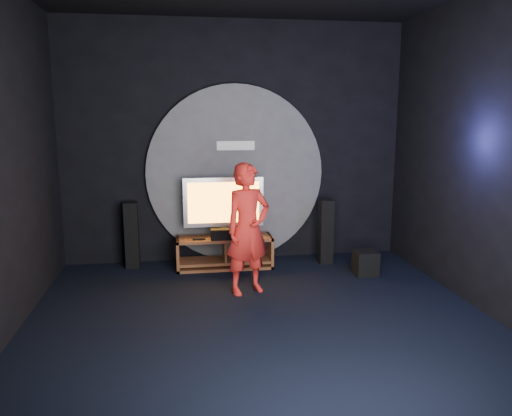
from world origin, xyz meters
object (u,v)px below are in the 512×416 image
at_px(media_console, 225,254).
at_px(tower_speaker_left, 132,235).
at_px(tower_speaker_right, 326,232).
at_px(subwoofer, 365,263).
at_px(tv, 224,204).
at_px(player, 248,229).

xyz_separation_m(media_console, tower_speaker_left, (-1.31, 0.21, 0.28)).
distance_m(tower_speaker_right, subwoofer, 0.79).
xyz_separation_m(tv, player, (0.20, -1.12, -0.11)).
bearing_deg(player, tv, 78.02).
bearing_deg(player, subwoofer, -7.53).
distance_m(media_console, subwoofer, 1.97).
bearing_deg(tower_speaker_left, tower_speaker_right, -4.41).
height_order(tv, tower_speaker_left, tv).
height_order(media_console, tower_speaker_right, tower_speaker_right).
relative_size(subwoofer, player, 0.21).
bearing_deg(tower_speaker_right, tv, 177.31).
xyz_separation_m(media_console, tv, (-0.01, 0.07, 0.72)).
xyz_separation_m(tower_speaker_left, player, (1.50, -1.26, 0.33)).
relative_size(tower_speaker_left, player, 0.59).
distance_m(media_console, tower_speaker_left, 1.36).
bearing_deg(tower_speaker_left, tv, -6.37).
xyz_separation_m(media_console, subwoofer, (1.88, -0.62, -0.03)).
bearing_deg(tower_speaker_right, player, -141.05).
bearing_deg(tv, tower_speaker_left, 173.63).
distance_m(media_console, tower_speaker_right, 1.51).
xyz_separation_m(tv, tower_speaker_right, (1.49, -0.07, -0.44)).
height_order(media_console, subwoofer, media_console).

